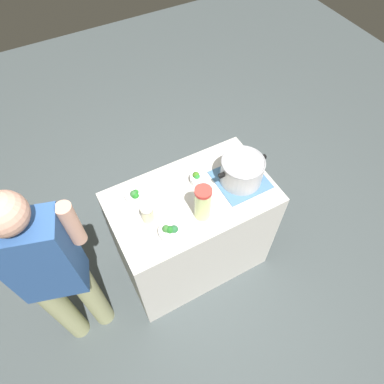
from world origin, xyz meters
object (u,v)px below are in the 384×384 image
at_px(lemonade_pitcher, 203,203).
at_px(broccoli_bowl_back, 135,195).
at_px(person_cook, 55,275).
at_px(cooking_pot, 242,170).
at_px(mason_jar, 148,214).
at_px(broccoli_bowl_front, 198,178).
at_px(broccoli_bowl_center, 170,231).

relative_size(lemonade_pitcher, broccoli_bowl_back, 1.95).
distance_m(lemonade_pitcher, person_cook, 0.93).
relative_size(cooking_pot, mason_jar, 3.01).
height_order(lemonade_pitcher, mason_jar, lemonade_pitcher).
distance_m(broccoli_bowl_front, person_cook, 1.04).
relative_size(broccoli_bowl_center, person_cook, 0.08).
xyz_separation_m(mason_jar, broccoli_bowl_back, (0.01, -0.19, -0.03)).
height_order(cooking_pot, broccoli_bowl_center, cooking_pot).
xyz_separation_m(broccoli_bowl_front, broccoli_bowl_back, (0.42, -0.08, -0.00)).
relative_size(cooking_pot, broccoli_bowl_center, 2.58).
bearing_deg(mason_jar, broccoli_bowl_front, -164.49).
bearing_deg(broccoli_bowl_back, lemonade_pitcher, 134.33).
relative_size(lemonade_pitcher, broccoli_bowl_front, 2.31).
relative_size(mason_jar, person_cook, 0.07).
distance_m(mason_jar, person_cook, 0.62).
distance_m(mason_jar, broccoli_bowl_front, 0.43).
bearing_deg(cooking_pot, broccoli_bowl_front, -26.11).
distance_m(mason_jar, broccoli_bowl_back, 0.19).
relative_size(lemonade_pitcher, mason_jar, 2.22).
relative_size(lemonade_pitcher, person_cook, 0.16).
height_order(cooking_pot, mason_jar, cooking_pot).
xyz_separation_m(cooking_pot, broccoli_bowl_back, (0.67, -0.20, -0.07)).
height_order(lemonade_pitcher, person_cook, person_cook).
distance_m(cooking_pot, lemonade_pitcher, 0.38).
height_order(mason_jar, broccoli_bowl_front, mason_jar).
xyz_separation_m(mason_jar, person_cook, (0.61, 0.08, -0.07)).
bearing_deg(mason_jar, lemonade_pitcher, 157.05).
height_order(mason_jar, broccoli_bowl_back, mason_jar).
xyz_separation_m(broccoli_bowl_front, person_cook, (1.02, 0.20, -0.04)).
height_order(mason_jar, person_cook, person_cook).
distance_m(cooking_pot, broccoli_bowl_back, 0.71).
xyz_separation_m(lemonade_pitcher, broccoli_bowl_front, (-0.10, -0.24, -0.10)).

